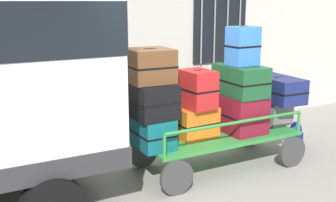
{
  "coord_description": "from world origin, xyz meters",
  "views": [
    {
      "loc": [
        -2.55,
        -4.3,
        2.44
      ],
      "look_at": [
        0.02,
        0.51,
        1.12
      ],
      "focal_mm": 44.31,
      "sensor_mm": 36.0,
      "label": 1
    }
  ],
  "objects_px": {
    "suitcase_midleft_bottom": "(197,123)",
    "suitcase_center_top": "(243,46)",
    "suitcase_left_bottom": "(151,131)",
    "suitcase_center_bottom": "(240,113)",
    "suitcase_center_middle": "(240,80)",
    "suitcase_midleft_middle": "(197,89)",
    "backpack": "(295,134)",
    "suitcase_midright_middle": "(278,89)",
    "suitcase_left_middle": "(152,100)",
    "suitcase_midright_bottom": "(274,112)",
    "luggage_cart": "(218,141)",
    "suitcase_left_top": "(150,66)"
  },
  "relations": [
    {
      "from": "luggage_cart",
      "to": "suitcase_left_middle",
      "type": "height_order",
      "value": "suitcase_left_middle"
    },
    {
      "from": "suitcase_midright_middle",
      "to": "backpack",
      "type": "xyz_separation_m",
      "value": [
        0.59,
        0.13,
        -0.87
      ]
    },
    {
      "from": "suitcase_center_middle",
      "to": "backpack",
      "type": "xyz_separation_m",
      "value": [
        1.33,
        0.12,
        -1.08
      ]
    },
    {
      "from": "suitcase_left_middle",
      "to": "suitcase_midleft_bottom",
      "type": "distance_m",
      "value": 0.85
    },
    {
      "from": "suitcase_midleft_bottom",
      "to": "suitcase_center_middle",
      "type": "relative_size",
      "value": 0.72
    },
    {
      "from": "suitcase_left_middle",
      "to": "suitcase_center_bottom",
      "type": "xyz_separation_m",
      "value": [
        1.47,
        -0.0,
        -0.37
      ]
    },
    {
      "from": "suitcase_center_bottom",
      "to": "suitcase_left_top",
      "type": "bearing_deg",
      "value": 177.71
    },
    {
      "from": "suitcase_midleft_middle",
      "to": "backpack",
      "type": "relative_size",
      "value": 1.23
    },
    {
      "from": "suitcase_center_middle",
      "to": "suitcase_left_middle",
      "type": "bearing_deg",
      "value": -179.08
    },
    {
      "from": "suitcase_midleft_middle",
      "to": "backpack",
      "type": "xyz_separation_m",
      "value": [
        2.06,
        0.1,
        -1.02
      ]
    },
    {
      "from": "suitcase_midleft_bottom",
      "to": "suitcase_center_top",
      "type": "distance_m",
      "value": 1.29
    },
    {
      "from": "suitcase_left_bottom",
      "to": "suitcase_center_top",
      "type": "relative_size",
      "value": 1.24
    },
    {
      "from": "suitcase_midleft_bottom",
      "to": "suitcase_midleft_middle",
      "type": "xyz_separation_m",
      "value": [
        0.0,
        0.0,
        0.49
      ]
    },
    {
      "from": "suitcase_left_bottom",
      "to": "suitcase_left_top",
      "type": "distance_m",
      "value": 0.89
    },
    {
      "from": "suitcase_left_top",
      "to": "suitcase_center_top",
      "type": "bearing_deg",
      "value": -2.18
    },
    {
      "from": "luggage_cart",
      "to": "backpack",
      "type": "bearing_deg",
      "value": 4.05
    },
    {
      "from": "luggage_cart",
      "to": "suitcase_midright_middle",
      "type": "height_order",
      "value": "suitcase_midright_middle"
    },
    {
      "from": "suitcase_midright_middle",
      "to": "suitcase_left_middle",
      "type": "bearing_deg",
      "value": -179.59
    },
    {
      "from": "suitcase_left_bottom",
      "to": "backpack",
      "type": "bearing_deg",
      "value": 2.37
    },
    {
      "from": "suitcase_left_top",
      "to": "suitcase_midleft_bottom",
      "type": "height_order",
      "value": "suitcase_left_top"
    },
    {
      "from": "suitcase_left_middle",
      "to": "suitcase_midleft_middle",
      "type": "height_order",
      "value": "suitcase_midleft_middle"
    },
    {
      "from": "suitcase_center_bottom",
      "to": "suitcase_center_middle",
      "type": "height_order",
      "value": "suitcase_center_middle"
    },
    {
      "from": "suitcase_left_middle",
      "to": "suitcase_left_top",
      "type": "bearing_deg",
      "value": 90.0
    },
    {
      "from": "suitcase_center_top",
      "to": "backpack",
      "type": "height_order",
      "value": "suitcase_center_top"
    },
    {
      "from": "suitcase_left_top",
      "to": "backpack",
      "type": "xyz_separation_m",
      "value": [
        2.8,
        0.09,
        -1.4
      ]
    },
    {
      "from": "suitcase_midleft_bottom",
      "to": "suitcase_center_top",
      "type": "relative_size",
      "value": 1.05
    },
    {
      "from": "suitcase_midleft_middle",
      "to": "suitcase_midright_middle",
      "type": "xyz_separation_m",
      "value": [
        1.47,
        -0.03,
        -0.14
      ]
    },
    {
      "from": "suitcase_left_middle",
      "to": "suitcase_midright_middle",
      "type": "bearing_deg",
      "value": 0.41
    },
    {
      "from": "suitcase_center_middle",
      "to": "backpack",
      "type": "bearing_deg",
      "value": 5.29
    },
    {
      "from": "suitcase_left_top",
      "to": "suitcase_midleft_middle",
      "type": "relative_size",
      "value": 1.09
    },
    {
      "from": "suitcase_left_middle",
      "to": "suitcase_center_bottom",
      "type": "relative_size",
      "value": 0.88
    },
    {
      "from": "backpack",
      "to": "suitcase_left_middle",
      "type": "bearing_deg",
      "value": -177.0
    },
    {
      "from": "suitcase_midleft_bottom",
      "to": "suitcase_midleft_middle",
      "type": "bearing_deg",
      "value": 90.0
    },
    {
      "from": "suitcase_center_bottom",
      "to": "suitcase_center_middle",
      "type": "xyz_separation_m",
      "value": [
        -0.0,
        0.03,
        0.5
      ]
    },
    {
      "from": "suitcase_midleft_middle",
      "to": "suitcase_midright_bottom",
      "type": "xyz_separation_m",
      "value": [
        1.47,
        0.02,
        -0.53
      ]
    },
    {
      "from": "luggage_cart",
      "to": "suitcase_center_top",
      "type": "height_order",
      "value": "suitcase_center_top"
    },
    {
      "from": "suitcase_center_middle",
      "to": "suitcase_midright_middle",
      "type": "relative_size",
      "value": 0.93
    },
    {
      "from": "suitcase_midleft_middle",
      "to": "suitcase_center_top",
      "type": "xyz_separation_m",
      "value": [
        0.73,
        -0.04,
        0.57
      ]
    },
    {
      "from": "suitcase_midleft_middle",
      "to": "suitcase_midright_middle",
      "type": "height_order",
      "value": "suitcase_midleft_middle"
    },
    {
      "from": "luggage_cart",
      "to": "suitcase_midright_bottom",
      "type": "relative_size",
      "value": 4.86
    },
    {
      "from": "suitcase_left_bottom",
      "to": "backpack",
      "type": "xyz_separation_m",
      "value": [
        2.8,
        0.12,
        -0.51
      ]
    },
    {
      "from": "luggage_cart",
      "to": "suitcase_midright_bottom",
      "type": "bearing_deg",
      "value": 1.81
    },
    {
      "from": "backpack",
      "to": "suitcase_midleft_middle",
      "type": "bearing_deg",
      "value": -177.11
    },
    {
      "from": "suitcase_left_bottom",
      "to": "luggage_cart",
      "type": "bearing_deg",
      "value": -0.23
    },
    {
      "from": "suitcase_left_bottom",
      "to": "suitcase_center_bottom",
      "type": "relative_size",
      "value": 0.97
    },
    {
      "from": "suitcase_center_top",
      "to": "suitcase_midright_bottom",
      "type": "relative_size",
      "value": 1.12
    },
    {
      "from": "suitcase_midright_bottom",
      "to": "suitcase_midright_middle",
      "type": "height_order",
      "value": "suitcase_midright_middle"
    },
    {
      "from": "suitcase_center_bottom",
      "to": "suitcase_center_top",
      "type": "xyz_separation_m",
      "value": [
        -0.0,
        0.0,
        1.01
      ]
    },
    {
      "from": "suitcase_left_top",
      "to": "suitcase_center_bottom",
      "type": "bearing_deg",
      "value": -2.29
    },
    {
      "from": "suitcase_left_bottom",
      "to": "suitcase_midright_bottom",
      "type": "height_order",
      "value": "suitcase_left_bottom"
    }
  ]
}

